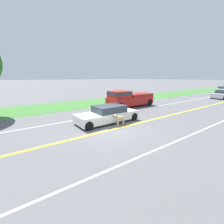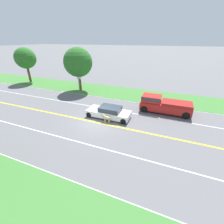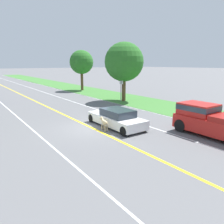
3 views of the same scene
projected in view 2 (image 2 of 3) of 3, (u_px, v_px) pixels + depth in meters
name	position (u px, v px, depth m)	size (l,w,h in m)	color
ground_plane	(97.00, 122.00, 15.62)	(400.00, 400.00, 0.00)	#5B5B5E
centre_divider_line	(97.00, 122.00, 15.61)	(0.18, 160.00, 0.01)	yellow
lane_edge_line_right	(119.00, 100.00, 21.45)	(0.14, 160.00, 0.01)	white
lane_edge_line_left	(48.00, 172.00, 9.78)	(0.14, 160.00, 0.01)	white
lane_dash_same_dir	(110.00, 109.00, 18.53)	(0.10, 160.00, 0.01)	white
lane_dash_oncoming	(78.00, 142.00, 12.70)	(0.10, 160.00, 0.01)	white
grass_verge_right	(125.00, 93.00, 23.94)	(6.00, 160.00, 0.03)	#3D7533
grass_verge_left	(3.00, 218.00, 7.28)	(6.00, 160.00, 0.03)	#3D7533
ego_car	(109.00, 112.00, 16.45)	(1.90, 4.78, 1.27)	white
dog	(106.00, 118.00, 15.41)	(0.31, 1.19, 0.88)	#D1B784
pickup_truck	(163.00, 104.00, 17.49)	(2.02, 5.69, 1.89)	red
roadside_tree_right_near	(78.00, 62.00, 23.36)	(4.48, 4.48, 6.79)	brown
roadside_tree_right_far	(25.00, 58.00, 28.14)	(3.82, 3.82, 6.49)	brown
street_sign	(79.00, 82.00, 24.04)	(0.11, 0.64, 2.51)	gray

